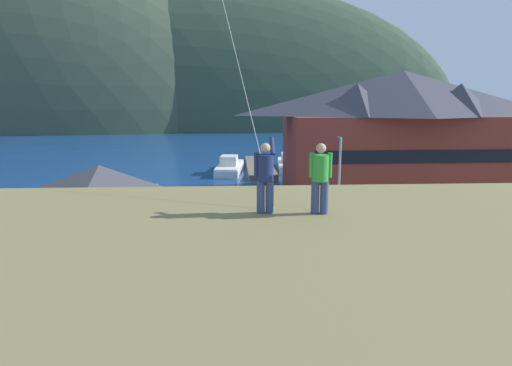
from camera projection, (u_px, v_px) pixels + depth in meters
name	position (u px, v px, depth m)	size (l,w,h in m)	color
ground_plane	(272.00, 290.00, 19.77)	(600.00, 600.00, 0.00)	#66604C
parking_lot_pad	(265.00, 251.00, 24.66)	(40.00, 20.00, 0.10)	gray
bay_water	(243.00, 146.00, 78.51)	(360.00, 84.00, 0.03)	navy
far_hill_west_ridge	(75.00, 128.00, 126.20)	(112.54, 51.84, 93.03)	#3D4C38
far_hill_east_peak	(227.00, 127.00, 130.00)	(144.75, 45.46, 83.42)	#334733
harbor_lodge	(400.00, 129.00, 39.39)	(22.25, 10.15, 11.35)	brown
storage_shed_near_lot	(102.00, 201.00, 26.69)	(6.86, 5.47, 4.74)	#756B5B
wharf_dock	(260.00, 167.00, 52.97)	(3.20, 15.49, 0.70)	#70604C
moored_boat_wharfside	(230.00, 167.00, 50.62)	(3.56, 8.66, 2.16)	silver
moored_boat_outer_mooring	(288.00, 164.00, 52.96)	(3.23, 8.28, 2.16)	silver
parked_car_front_row_end	(273.00, 225.00, 26.35)	(4.26, 2.17, 1.82)	black
parked_car_front_row_silver	(481.00, 270.00, 19.45)	(4.28, 2.21, 1.82)	navy
parked_car_front_row_red	(479.00, 225.00, 26.23)	(4.32, 2.29, 1.82)	black
parked_car_back_row_left	(81.00, 273.00, 19.11)	(4.32, 2.29, 1.82)	#9EA3A8
parked_car_corner_spot	(189.00, 233.00, 24.78)	(4.21, 2.08, 1.82)	navy
parked_car_back_row_right	(269.00, 257.00, 20.98)	(4.21, 2.08, 1.82)	red
parked_car_mid_row_near	(363.00, 230.00, 25.23)	(4.35, 2.35, 1.82)	#9EA3A8
parked_car_mid_row_far	(378.00, 263.00, 20.21)	(4.33, 2.33, 1.82)	#B28923
parking_light_pole	(339.00, 173.00, 29.68)	(0.24, 0.78, 6.08)	#ADADB2
person_kite_flyer	(265.00, 175.00, 10.29)	(0.52, 0.66, 1.86)	#384770
person_companion	(320.00, 176.00, 10.23)	(0.55, 0.40, 1.74)	#384770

